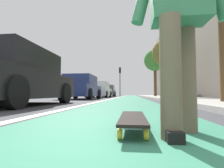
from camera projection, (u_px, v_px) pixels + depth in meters
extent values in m
plane|color=#38383D|center=(129.00, 99.00, 10.24)|extent=(80.00, 80.00, 0.00)
cube|color=#2D7256|center=(131.00, 96.00, 24.13)|extent=(56.00, 1.99, 0.00)
cube|color=silver|center=(121.00, 97.00, 20.29)|extent=(52.00, 0.16, 0.01)
cube|color=#9E9B93|center=(161.00, 97.00, 17.84)|extent=(52.00, 3.20, 0.10)
cube|color=#655D52|center=(179.00, 51.00, 21.81)|extent=(40.00, 1.20, 11.34)
cylinder|color=yellow|center=(124.00, 120.00, 1.74)|extent=(0.07, 0.03, 0.07)
cylinder|color=yellow|center=(141.00, 121.00, 1.73)|extent=(0.07, 0.03, 0.07)
cylinder|color=yellow|center=(120.00, 134.00, 1.15)|extent=(0.07, 0.03, 0.07)
cylinder|color=yellow|center=(146.00, 135.00, 1.13)|extent=(0.07, 0.03, 0.07)
cube|color=silver|center=(133.00, 116.00, 1.74)|extent=(0.06, 0.12, 0.02)
cube|color=silver|center=(133.00, 127.00, 1.14)|extent=(0.06, 0.12, 0.02)
cube|color=black|center=(133.00, 117.00, 1.44)|extent=(0.84, 0.20, 0.02)
cylinder|color=brown|center=(171.00, 77.00, 1.16)|extent=(0.14, 0.14, 0.82)
cylinder|color=brown|center=(187.00, 80.00, 1.40)|extent=(0.14, 0.14, 0.82)
cube|color=black|center=(172.00, 134.00, 1.14)|extent=(0.26, 0.10, 0.07)
cube|color=black|center=(17.00, 85.00, 4.75)|extent=(4.02, 1.80, 0.70)
cube|color=black|center=(14.00, 60.00, 4.64)|extent=(2.22, 1.64, 0.60)
cube|color=#4C606B|center=(37.00, 67.00, 5.73)|extent=(0.05, 1.55, 0.51)
cylinder|color=black|center=(18.00, 93.00, 6.07)|extent=(0.67, 0.23, 0.66)
cylinder|color=black|center=(65.00, 93.00, 5.87)|extent=(0.67, 0.23, 0.66)
cylinder|color=black|center=(15.00, 92.00, 3.41)|extent=(0.67, 0.23, 0.66)
cube|color=navy|center=(82.00, 91.00, 11.22)|extent=(4.10, 1.80, 0.70)
cube|color=navy|center=(81.00, 80.00, 11.11)|extent=(2.26, 1.64, 0.60)
cube|color=#4C606B|center=(86.00, 82.00, 12.22)|extent=(0.06, 1.54, 0.51)
cylinder|color=black|center=(76.00, 94.00, 12.56)|extent=(0.64, 0.23, 0.64)
cylinder|color=black|center=(99.00, 94.00, 12.35)|extent=(0.64, 0.23, 0.64)
cylinder|color=black|center=(61.00, 94.00, 10.06)|extent=(0.64, 0.23, 0.64)
cylinder|color=black|center=(89.00, 94.00, 9.85)|extent=(0.64, 0.23, 0.64)
cube|color=silver|center=(99.00, 92.00, 17.05)|extent=(4.59, 1.90, 0.70)
cube|color=silver|center=(99.00, 85.00, 16.94)|extent=(2.52, 1.74, 0.60)
cube|color=#4C606B|center=(101.00, 86.00, 18.19)|extent=(0.04, 1.66, 0.51)
cylinder|color=black|center=(93.00, 94.00, 18.55)|extent=(0.62, 0.22, 0.62)
cylinder|color=black|center=(110.00, 94.00, 18.34)|extent=(0.62, 0.22, 0.62)
cylinder|color=black|center=(86.00, 94.00, 15.73)|extent=(0.62, 0.22, 0.62)
cylinder|color=black|center=(106.00, 94.00, 15.52)|extent=(0.62, 0.22, 0.62)
cube|color=#4C5156|center=(108.00, 92.00, 23.11)|extent=(4.13, 1.84, 0.70)
cube|color=#4C5156|center=(108.00, 87.00, 22.99)|extent=(2.29, 1.66, 0.60)
cube|color=#4C606B|center=(109.00, 88.00, 24.11)|extent=(0.07, 1.54, 0.51)
cylinder|color=black|center=(103.00, 94.00, 24.43)|extent=(0.65, 0.23, 0.65)
cylinder|color=black|center=(115.00, 94.00, 24.28)|extent=(0.65, 0.23, 0.65)
cylinder|color=black|center=(100.00, 94.00, 21.91)|extent=(0.65, 0.23, 0.65)
cylinder|color=black|center=(113.00, 94.00, 21.76)|extent=(0.65, 0.23, 0.65)
cylinder|color=#2D2D2D|center=(120.00, 85.00, 25.42)|extent=(0.12, 0.12, 3.38)
cube|color=black|center=(120.00, 70.00, 25.55)|extent=(0.24, 0.28, 0.80)
sphere|color=#360606|center=(120.00, 69.00, 25.69)|extent=(0.16, 0.16, 0.16)
sphere|color=#392907|center=(120.00, 70.00, 25.68)|extent=(0.16, 0.16, 0.16)
sphere|color=green|center=(120.00, 72.00, 25.66)|extent=(0.16, 0.16, 0.16)
cylinder|color=brown|center=(224.00, 51.00, 4.77)|extent=(0.28, 0.28, 2.93)
cylinder|color=brown|center=(166.00, 80.00, 12.99)|extent=(0.30, 0.30, 2.70)
sphere|color=olive|center=(165.00, 52.00, 13.11)|extent=(2.02, 2.02, 2.02)
cylinder|color=brown|center=(155.00, 82.00, 19.00)|extent=(0.30, 0.30, 3.18)
sphere|color=#3D7F33|center=(155.00, 60.00, 19.14)|extent=(2.36, 2.36, 2.36)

